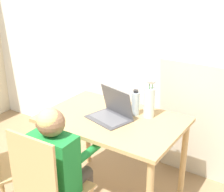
# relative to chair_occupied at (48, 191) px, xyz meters

# --- Properties ---
(wall_back) EXTENTS (6.40, 0.05, 2.50)m
(wall_back) POSITION_rel_chair_occupied_xyz_m (0.04, 1.45, 0.78)
(wall_back) COLOR white
(wall_back) RESTS_ON ground_plane
(dining_table) EXTENTS (1.10, 0.73, 0.76)m
(dining_table) POSITION_rel_chair_occupied_xyz_m (0.07, 0.68, 0.18)
(dining_table) COLOR tan
(dining_table) RESTS_ON ground_plane
(chair_occupied) EXTENTS (0.41, 0.41, 0.94)m
(chair_occupied) POSITION_rel_chair_occupied_xyz_m (0.00, 0.00, 0.00)
(chair_occupied) COLOR tan
(chair_occupied) RESTS_ON ground_plane
(chair_spare) EXTENTS (0.52, 0.52, 0.94)m
(chair_spare) POSITION_rel_chair_occupied_xyz_m (-0.53, 0.08, 0.00)
(chair_spare) COLOR tan
(chair_spare) RESTS_ON ground_plane
(person_seated) EXTENTS (0.33, 0.43, 1.05)m
(person_seated) POSITION_rel_chair_occupied_xyz_m (-0.00, 0.12, 0.18)
(person_seated) COLOR #1E8438
(person_seated) RESTS_ON ground_plane
(laptop) EXTENTS (0.37, 0.32, 0.24)m
(laptop) POSITION_rel_chair_occupied_xyz_m (0.07, 0.68, 0.34)
(laptop) COLOR #4C4C51
(laptop) RESTS_ON dining_table
(flower_vase) EXTENTS (0.09, 0.09, 0.33)m
(flower_vase) POSITION_rel_chair_occupied_xyz_m (0.29, 0.85, 0.43)
(flower_vase) COLOR silver
(flower_vase) RESTS_ON dining_table
(water_bottle) EXTENTS (0.06, 0.06, 0.21)m
(water_bottle) POSITION_rel_chair_occupied_xyz_m (0.19, 0.83, 0.38)
(water_bottle) COLOR silver
(water_bottle) RESTS_ON dining_table
(cardboard_panel) EXTENTS (0.64, 0.18, 1.14)m
(cardboard_panel) POSITION_rel_chair_occupied_xyz_m (0.52, 1.31, 0.10)
(cardboard_panel) COLOR silver
(cardboard_panel) RESTS_ON ground_plane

